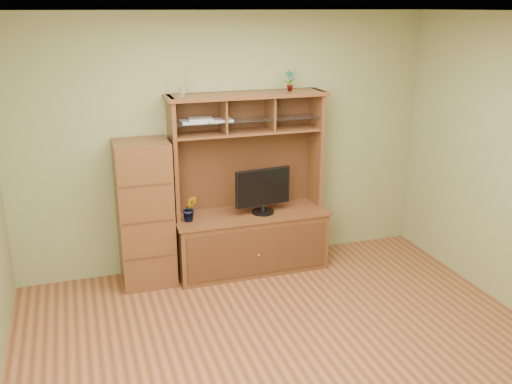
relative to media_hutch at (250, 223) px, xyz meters
name	(u,v)px	position (x,y,z in m)	size (l,w,h in m)	color
room	(297,201)	(-0.17, -1.73, 0.83)	(4.54, 4.04, 2.74)	#583019
media_hutch	(250,223)	(0.00, 0.00, 0.00)	(1.66, 0.61, 1.90)	#401E12
monitor	(263,190)	(0.12, -0.08, 0.38)	(0.61, 0.23, 0.48)	black
orchid_plant	(190,208)	(-0.66, -0.08, 0.27)	(0.15, 0.12, 0.28)	#2E5E20
top_plant	(290,81)	(0.46, 0.08, 1.48)	(0.11, 0.08, 0.21)	#2E6021
reed_diffuser	(182,84)	(-0.66, 0.08, 1.50)	(0.06, 0.06, 0.30)	silver
magazines	(204,120)	(-0.45, 0.08, 1.13)	(0.52, 0.21, 0.04)	#ACADB1
side_cabinet	(145,214)	(-1.10, 0.01, 0.22)	(0.53, 0.49, 1.49)	#401E12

